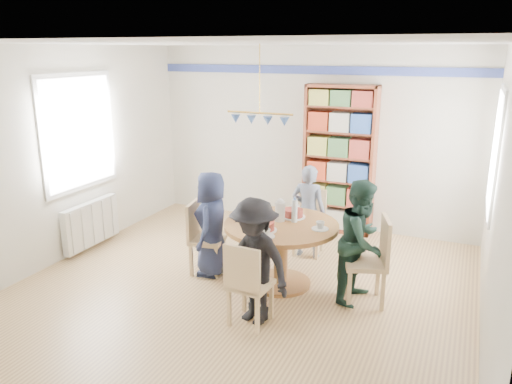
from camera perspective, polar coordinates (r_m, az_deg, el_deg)
The scene contains 14 objects.
ground at distance 5.82m, azimuth -1.61°, elevation -11.00°, with size 5.00×5.00×0.00m, color tan.
room_shell at distance 6.16m, azimuth -0.47°, elevation 6.73°, with size 5.00×5.00×5.00m.
radiator at distance 7.19m, azimuth -18.31°, elevation -3.43°, with size 0.12×1.00×0.60m.
dining_table at distance 5.70m, azimuth 2.89°, elevation -5.45°, with size 1.30×1.30×0.75m.
chair_left at distance 6.09m, azimuth -6.25°, elevation -4.81°, with size 0.45×0.45×0.88m.
chair_right at distance 5.45m, azimuth 13.27°, elevation -7.23°, with size 0.54×0.54×0.96m.
chair_far at distance 6.68m, azimuth 6.19°, elevation -3.05°, with size 0.40×0.40×0.86m.
chair_near at distance 4.90m, azimuth -1.05°, elevation -10.18°, with size 0.41×0.41×0.87m.
person_left at distance 5.98m, azimuth -5.06°, elevation -3.64°, with size 0.62×0.40×1.27m, color #1B213C.
person_right at distance 5.45m, azimuth 12.01°, elevation -5.53°, with size 0.65×0.51×1.35m, color #172E25.
person_far at distance 6.50m, azimuth 5.99°, elevation -2.21°, with size 0.45×0.30×1.24m, color gray.
person_near at distance 4.92m, azimuth -0.20°, elevation -7.94°, with size 0.83×0.48×1.29m, color black.
bookshelf at distance 7.40m, azimuth 9.49°, elevation 3.50°, with size 1.03×0.31×2.17m.
tableware at distance 5.65m, azimuth 2.80°, elevation -2.91°, with size 1.09×1.09×0.29m.
Camera 1 is at (2.23, -4.68, 2.64)m, focal length 35.00 mm.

